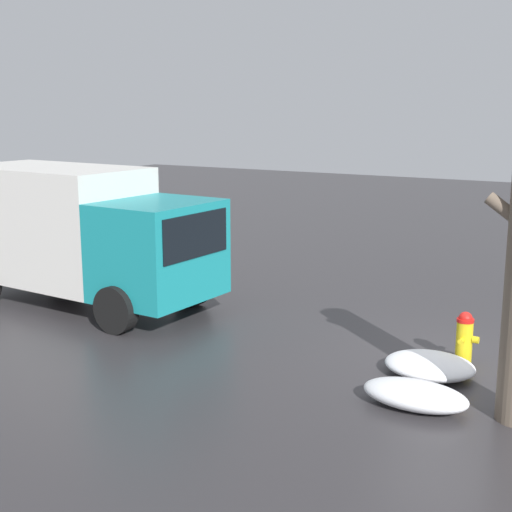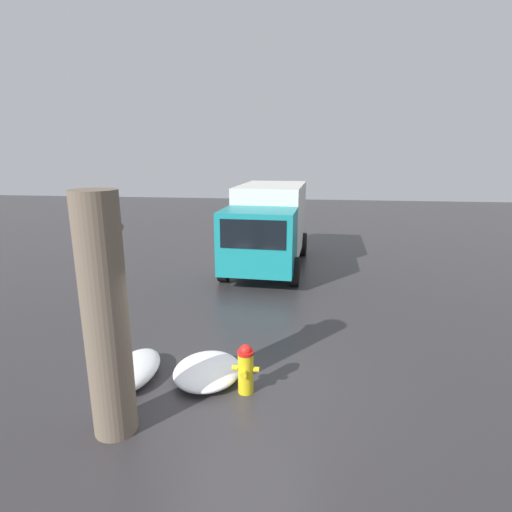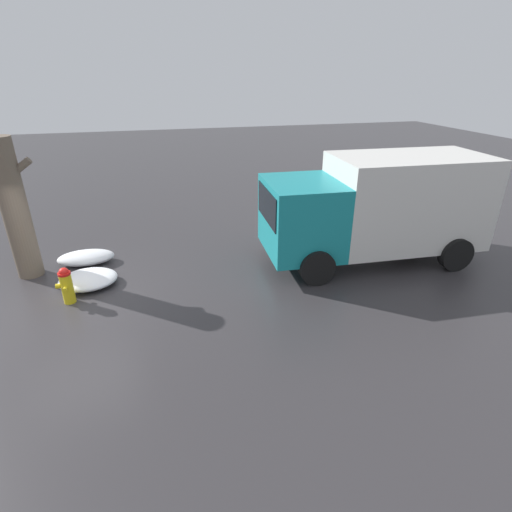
% 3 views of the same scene
% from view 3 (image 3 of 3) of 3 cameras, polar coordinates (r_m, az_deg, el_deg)
% --- Properties ---
extents(ground_plane, '(60.00, 60.00, 0.00)m').
position_cam_3_polar(ground_plane, '(10.30, -24.97, -5.97)').
color(ground_plane, '#333033').
extents(fire_hydrant, '(0.37, 0.47, 0.88)m').
position_cam_3_polar(fire_hydrant, '(10.09, -25.45, -3.75)').
color(fire_hydrant, yellow).
rests_on(fire_hydrant, ground_plane).
extents(tree_trunk, '(0.95, 0.62, 3.54)m').
position_cam_3_polar(tree_trunk, '(11.51, -31.16, 5.68)').
color(tree_trunk, '#6B5B4C').
rests_on(tree_trunk, ground_plane).
extents(delivery_truck, '(6.05, 2.77, 2.88)m').
position_cam_3_polar(delivery_truck, '(11.40, 17.11, 6.87)').
color(delivery_truck, teal).
rests_on(delivery_truck, ground_plane).
extents(snow_pile_by_hydrant, '(1.41, 1.21, 0.31)m').
position_cam_3_polar(snow_pile_by_hydrant, '(10.82, -22.85, -3.10)').
color(snow_pile_by_hydrant, white).
rests_on(snow_pile_by_hydrant, ground_plane).
extents(snow_pile_curbside, '(1.50, 0.83, 0.37)m').
position_cam_3_polar(snow_pile_curbside, '(12.02, -23.11, -0.21)').
color(snow_pile_curbside, white).
rests_on(snow_pile_curbside, ground_plane).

